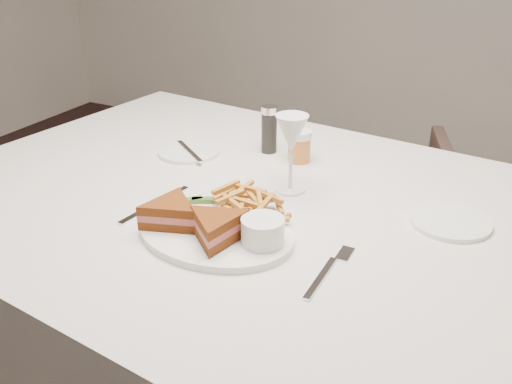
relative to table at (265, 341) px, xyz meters
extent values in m
cube|color=beige|center=(0.00, 0.00, 0.00)|extent=(1.67, 1.22, 0.75)
imported|color=#48342C|center=(-0.03, 0.82, -0.05)|extent=(0.79, 0.77, 0.66)
ellipsoid|color=white|center=(-0.03, -0.16, 0.38)|extent=(0.35, 0.29, 0.01)
cube|color=silver|center=(-0.21, -0.11, 0.38)|extent=(0.04, 0.21, 0.00)
cylinder|color=white|center=(-0.30, 0.17, 0.38)|extent=(0.16, 0.16, 0.01)
cylinder|color=white|center=(0.37, 0.09, 0.38)|extent=(0.16, 0.16, 0.01)
cylinder|color=black|center=(-0.12, 0.27, 0.44)|extent=(0.04, 0.04, 0.12)
cylinder|color=#C16D2E|center=(-0.03, 0.25, 0.42)|extent=(0.06, 0.06, 0.08)
cube|color=#3B5F21|center=(-0.11, -0.08, 0.40)|extent=(0.06, 0.04, 0.01)
cube|color=#3B5F21|center=(-0.13, -0.10, 0.40)|extent=(0.05, 0.05, 0.01)
cylinder|color=white|center=(0.07, -0.17, 0.42)|extent=(0.08, 0.08, 0.05)
camera|label=1|loc=(0.47, -0.98, 0.93)|focal=40.00mm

